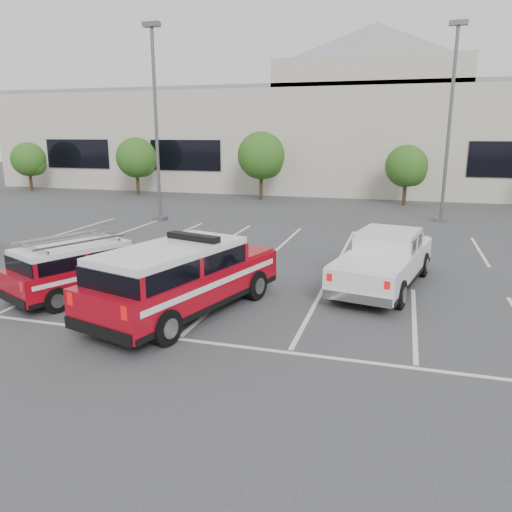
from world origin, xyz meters
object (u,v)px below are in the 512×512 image
Objects in this scene: tree_mid_left at (262,157)px; convention_building at (350,133)px; tree_far_left at (30,161)px; tree_mid_right at (408,168)px; tree_left at (138,159)px; light_pole_left at (156,124)px; white_pickup at (384,265)px; fire_chief_suv at (183,283)px; light_pole_mid at (449,124)px; ladder_suv at (84,271)px.

convention_building is at bearing 62.60° from tree_mid_left.
tree_far_left is (-25.09, -9.82, -2.22)m from convention_building.
tree_mid_right is at bearing 0.00° from tree_far_left.
tree_left reaches higher than tree_far_left.
white_pickup is (12.47, -9.15, -4.49)m from light_pole_left.
light_pole_left is 15.76m from fire_chief_suv.
light_pole_mid is at bearing 82.11° from fire_chief_suv.
light_pole_mid reaches higher than tree_mid_left.
convention_building is 32.93m from ladder_suv.
tree_mid_left is at bearing 116.84° from ladder_suv.
ladder_suv is (-8.59, -3.38, 0.02)m from white_pickup.
light_pole_left reaches higher than fire_chief_suv.
light_pole_mid reaches higher than tree_mid_right.
light_pole_mid is 14.13m from white_pickup.
tree_left is 0.74× the size of white_pickup.
white_pickup is (29.38, -19.20, -1.81)m from tree_far_left.
light_pole_mid reaches higher than fire_chief_suv.
convention_building reaches higher than light_pole_left.
convention_building is 12.38× the size of tree_mid_left.
light_pole_mid is at bearing -66.74° from convention_building.
white_pickup is 1.22× the size of ladder_suv.
light_pole_mid reaches higher than tree_far_left.
fire_chief_suv is 3.60m from ladder_suv.
fire_chief_suv is (-0.77, -33.08, -3.86)m from convention_building.
ladder_suv is at bearing -97.56° from convention_building.
light_pole_left is at bearing -142.50° from tree_mid_right.
tree_mid_right is 0.67× the size of white_pickup.
light_pole_mid is at bearing 90.57° from white_pickup.
tree_left reaches higher than fire_chief_suv.
fire_chief_suv is (14.32, -23.27, -1.91)m from tree_left.
fire_chief_suv is at bearing -60.73° from light_pole_left.
tree_left is 20.00m from tree_mid_right.
tree_far_left and tree_mid_right have the same top height.
tree_far_left is 30.75m from ladder_suv.
light_pole_left reaches higher than tree_mid_left.
light_pole_mid is at bearing -15.43° from tree_left.
tree_far_left is at bearing -180.00° from tree_mid_left.
tree_mid_right is 0.63× the size of fire_chief_suv.
convention_building reaches higher than light_pole_mid.
tree_left is at bearing 164.57° from light_pole_mid.
light_pole_left reaches higher than white_pickup.
light_pole_left is (16.91, -10.05, 2.68)m from tree_far_left.
light_pole_mid is at bearing -10.73° from tree_far_left.
tree_far_left is 0.82× the size of ladder_suv.
tree_mid_right is 0.39× the size of light_pole_left.
ladder_suv is (-4.30, -32.40, -4.00)m from convention_building.
white_pickup is 9.23m from ladder_suv.
fire_chief_suv is (-7.59, -17.22, -4.32)m from light_pole_mid.
convention_building is at bearing 33.05° from tree_left.
tree_far_left is at bearing -180.00° from tree_left.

